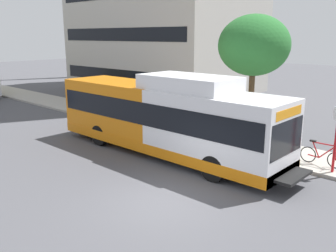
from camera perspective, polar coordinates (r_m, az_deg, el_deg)
ground_plane at (r=18.16m, az=-19.20°, el=-3.59°), size 120.00×120.00×0.00m
sidewalk_curb at (r=20.79m, az=0.69°, el=-0.42°), size 3.00×56.00×0.14m
transit_bus at (r=16.19m, az=-0.55°, el=1.37°), size 2.58×12.25×3.65m
bus_stop_sign_pole at (r=15.04m, az=24.80°, el=-1.14°), size 0.10×0.36×2.60m
bicycle_parked at (r=15.94m, az=22.88°, el=-4.22°), size 0.52×1.76×1.02m
street_tree_near_stop at (r=17.99m, az=13.26°, el=12.09°), size 3.36×3.36×6.07m
lattice_comm_tower at (r=48.74m, az=-14.78°, el=17.73°), size 1.10×1.10×26.68m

